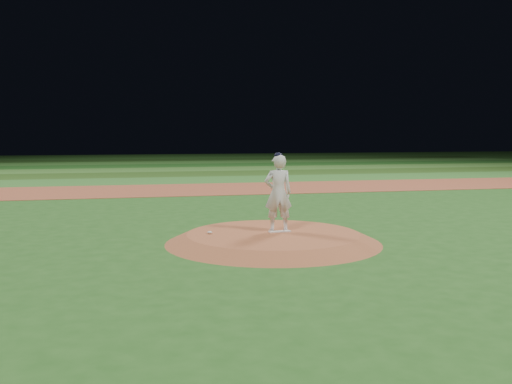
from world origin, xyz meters
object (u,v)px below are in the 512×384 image
object	(u,v)px
pitcher_on_mound	(278,193)
pitchers_mound	(273,238)
pitching_rubber	(280,231)
rosin_bag	(210,232)

from	to	relation	value
pitcher_on_mound	pitchers_mound	bearing A→B (deg)	-126.95
pitchers_mound	pitching_rubber	bearing A→B (deg)	29.22
pitchers_mound	pitching_rubber	xyz separation A→B (m)	(0.20, 0.11, 0.14)
pitchers_mound	rosin_bag	world-z (taller)	rosin_bag
pitchers_mound	rosin_bag	size ratio (longest dim) A/B	43.55
pitching_rubber	pitchers_mound	bearing A→B (deg)	-153.74
pitchers_mound	pitcher_on_mound	size ratio (longest dim) A/B	2.69
rosin_bag	pitcher_on_mound	world-z (taller)	pitcher_on_mound
rosin_bag	pitchers_mound	bearing A→B (deg)	-8.87
pitchers_mound	rosin_bag	bearing A→B (deg)	171.13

